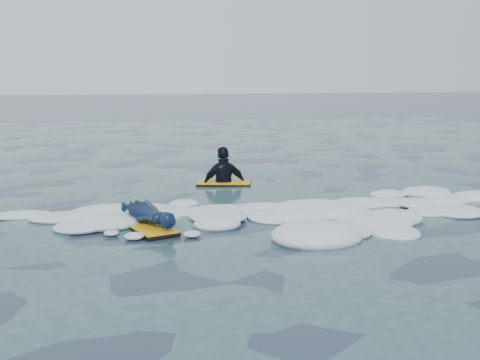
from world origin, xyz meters
name	(u,v)px	position (x,y,z in m)	size (l,w,h in m)	color
ground	(204,236)	(0.00, 0.00, 0.00)	(120.00, 120.00, 0.00)	#1A2A40
foam_band	(195,219)	(0.00, 1.03, 0.00)	(12.00, 3.10, 0.30)	white
prone_woman_unit	(151,216)	(-0.71, 0.61, 0.19)	(1.02, 1.53, 0.36)	black
waiting_rider_unit	(224,186)	(0.91, 3.82, -0.02)	(1.21, 0.84, 1.66)	black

